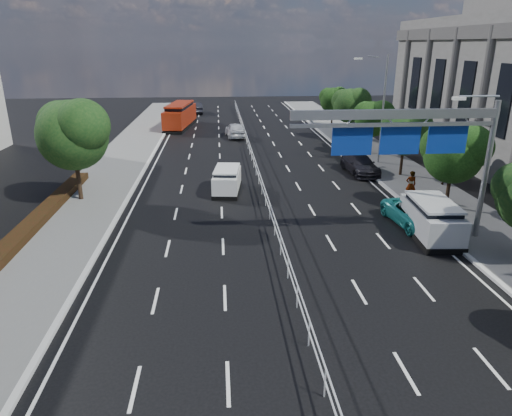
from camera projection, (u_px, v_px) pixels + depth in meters
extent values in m
plane|color=black|center=(318.00, 378.00, 14.13)|extent=(160.00, 160.00, 0.00)
cube|color=silver|center=(17.00, 393.00, 13.41)|extent=(0.25, 140.00, 0.15)
cube|color=silver|center=(257.00, 165.00, 34.88)|extent=(0.05, 85.00, 0.05)
cube|color=silver|center=(257.00, 171.00, 35.04)|extent=(0.05, 85.00, 0.05)
cylinder|color=gray|center=(486.00, 173.00, 23.11)|extent=(0.28, 0.28, 7.20)
cube|color=gray|center=(396.00, 114.00, 21.70)|extent=(10.20, 0.25, 0.45)
cube|color=gray|center=(395.00, 125.00, 21.87)|extent=(10.20, 0.18, 0.18)
cylinder|color=gray|center=(479.00, 96.00, 21.74)|extent=(2.00, 0.10, 0.10)
cube|color=silver|center=(459.00, 99.00, 21.70)|extent=(0.60, 0.25, 0.15)
cube|color=navy|center=(447.00, 139.00, 22.53)|extent=(2.00, 0.08, 1.40)
cube|color=white|center=(447.00, 139.00, 22.58)|extent=(1.80, 0.02, 1.20)
cube|color=navy|center=(400.00, 140.00, 22.34)|extent=(2.00, 0.08, 1.40)
cube|color=white|center=(400.00, 140.00, 22.39)|extent=(1.80, 0.02, 1.20)
cube|color=navy|center=(352.00, 141.00, 22.16)|extent=(2.00, 0.08, 1.40)
cube|color=white|center=(352.00, 141.00, 22.20)|extent=(1.80, 0.02, 1.20)
cylinder|color=gray|center=(383.00, 111.00, 37.82)|extent=(0.16, 0.16, 9.00)
cylinder|color=gray|center=(373.00, 56.00, 36.27)|extent=(0.10, 2.40, 0.10)
cube|color=silver|center=(358.00, 59.00, 36.22)|extent=(0.60, 0.25, 0.15)
cube|color=#4C4947|center=(494.00, 31.00, 32.48)|extent=(0.40, 36.00, 1.00)
cylinder|color=black|center=(78.00, 175.00, 29.47)|extent=(0.28, 0.28, 3.50)
sphere|color=black|center=(73.00, 135.00, 28.59)|extent=(4.40, 4.40, 4.40)
sphere|color=black|center=(83.00, 126.00, 27.81)|extent=(3.30, 3.30, 3.30)
sphere|color=black|center=(62.00, 125.00, 28.96)|extent=(3.08, 3.08, 3.08)
cylinder|color=black|center=(448.00, 188.00, 28.12)|extent=(0.22, 0.22, 2.80)
sphere|color=black|center=(453.00, 155.00, 27.42)|extent=(3.50, 3.50, 3.50)
sphere|color=black|center=(471.00, 147.00, 26.79)|extent=(2.62, 2.62, 2.62)
sphere|color=black|center=(441.00, 146.00, 27.71)|extent=(2.45, 2.45, 2.45)
cylinder|color=black|center=(402.00, 159.00, 35.17)|extent=(0.22, 0.22, 2.70)
sphere|color=black|center=(405.00, 134.00, 34.49)|extent=(3.30, 3.30, 3.30)
sphere|color=black|center=(417.00, 128.00, 33.90)|extent=(2.48, 2.48, 2.47)
sphere|color=black|center=(395.00, 127.00, 34.76)|extent=(2.31, 2.31, 2.31)
cylinder|color=black|center=(371.00, 140.00, 42.21)|extent=(0.21, 0.21, 2.65)
sphere|color=black|center=(373.00, 119.00, 41.54)|extent=(3.20, 3.20, 3.20)
sphere|color=black|center=(382.00, 114.00, 40.96)|extent=(2.40, 2.40, 2.40)
sphere|color=black|center=(365.00, 114.00, 41.81)|extent=(2.24, 2.24, 2.24)
cylinder|color=black|center=(349.00, 126.00, 49.21)|extent=(0.23, 0.23, 2.85)
sphere|color=black|center=(350.00, 106.00, 48.49)|extent=(3.60, 3.60, 3.60)
sphere|color=black|center=(359.00, 101.00, 47.85)|extent=(2.70, 2.70, 2.70)
sphere|color=black|center=(343.00, 101.00, 48.79)|extent=(2.52, 2.52, 2.52)
cylinder|color=black|center=(332.00, 116.00, 56.28)|extent=(0.21, 0.21, 2.60)
sphere|color=black|center=(333.00, 101.00, 55.62)|extent=(3.10, 3.10, 3.10)
sphere|color=black|center=(339.00, 97.00, 55.06)|extent=(2.32, 2.33, 2.32)
sphere|color=black|center=(328.00, 97.00, 55.88)|extent=(2.17, 2.17, 2.17)
cube|color=black|center=(227.00, 190.00, 31.86)|extent=(2.18, 4.13, 0.28)
cube|color=white|center=(227.00, 180.00, 31.62)|extent=(2.13, 4.05, 1.17)
cube|color=black|center=(227.00, 172.00, 31.42)|extent=(1.87, 2.96, 0.52)
cube|color=white|center=(227.00, 169.00, 31.34)|extent=(1.96, 3.20, 0.10)
cylinder|color=black|center=(215.00, 193.00, 30.63)|extent=(0.32, 0.61, 0.58)
cylinder|color=black|center=(236.00, 194.00, 30.58)|extent=(0.32, 0.61, 0.58)
cylinder|color=black|center=(219.00, 182.00, 33.03)|extent=(0.32, 0.61, 0.58)
cylinder|color=black|center=(239.00, 183.00, 32.98)|extent=(0.32, 0.61, 0.58)
cube|color=black|center=(181.00, 126.00, 56.44)|extent=(3.61, 9.97, 0.29)
cube|color=maroon|center=(180.00, 116.00, 56.02)|extent=(3.54, 9.78, 1.98)
cube|color=black|center=(180.00, 108.00, 55.68)|extent=(3.00, 7.10, 0.87)
cube|color=maroon|center=(179.00, 104.00, 55.54)|extent=(3.17, 7.68, 0.17)
cylinder|color=black|center=(167.00, 129.00, 53.48)|extent=(0.33, 0.63, 0.60)
cylinder|color=black|center=(183.00, 129.00, 53.38)|extent=(0.33, 0.63, 0.60)
cylinder|color=black|center=(178.00, 121.00, 59.40)|extent=(0.33, 0.63, 0.60)
cylinder|color=black|center=(193.00, 121.00, 59.31)|extent=(0.33, 0.63, 0.60)
imported|color=silver|center=(235.00, 130.00, 50.28)|extent=(2.33, 4.87, 1.60)
imported|color=black|center=(196.00, 108.00, 67.76)|extent=(2.11, 4.81, 1.54)
cube|color=black|center=(430.00, 233.00, 24.50)|extent=(2.42, 4.96, 0.33)
cube|color=#A8ABB0|center=(431.00, 219.00, 24.23)|extent=(2.37, 4.86, 1.36)
cube|color=black|center=(433.00, 207.00, 24.00)|extent=(2.10, 3.53, 0.60)
cube|color=#A8ABB0|center=(434.00, 202.00, 23.89)|extent=(2.21, 3.82, 0.12)
cylinder|color=black|center=(425.00, 242.00, 22.97)|extent=(0.34, 0.70, 0.68)
cylinder|color=black|center=(458.00, 242.00, 22.98)|extent=(0.34, 0.70, 0.68)
cylinder|color=black|center=(405.00, 220.00, 25.90)|extent=(0.34, 0.70, 0.68)
cylinder|color=black|center=(435.00, 220.00, 25.90)|extent=(0.34, 0.70, 0.68)
imported|color=#1A7877|center=(415.00, 214.00, 25.79)|extent=(2.67, 4.98, 1.33)
imported|color=black|center=(360.00, 164.00, 36.25)|extent=(2.37, 5.09, 1.44)
imported|color=gray|center=(411.00, 185.00, 29.83)|extent=(0.71, 0.50, 1.85)
imported|color=gray|center=(446.00, 172.00, 32.78)|extent=(1.14, 1.13, 1.85)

